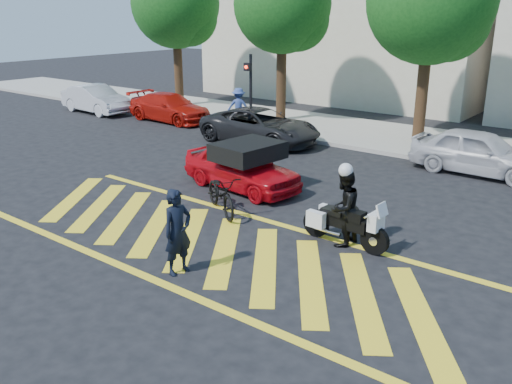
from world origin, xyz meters
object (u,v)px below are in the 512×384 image
Objects in this scene: parked_left at (170,107)px; bicycle at (221,193)px; parked_mid_right at (479,152)px; red_convertible at (242,167)px; parked_far_left at (96,99)px; officer_bike at (178,232)px; police_motorcycle at (343,223)px; officer_moto at (344,208)px; parked_mid_left at (260,126)px.

bicycle is at bearing -127.09° from parked_left.
bicycle is 8.60m from parked_mid_right.
parked_far_left reaches higher than red_convertible.
red_convertible is (-2.37, 4.86, -0.22)m from officer_bike.
police_motorcycle is at bearing -118.68° from parked_left.
parked_mid_right is at bearing 177.53° from officer_moto.
parked_mid_right reaches higher than police_motorcycle.
officer_bike is 5.41m from red_convertible.
police_motorcycle is 0.44× the size of parked_mid_left.
officer_bike is 3.68m from officer_moto.
officer_moto is 18.86m from parked_far_left.
parked_mid_right is at bearing -84.48° from parked_mid_left.
parked_left is at bearing 153.58° from police_motorcycle.
police_motorcycle is at bearing -105.39° from red_convertible.
red_convertible is 0.91× the size of parked_far_left.
parked_far_left reaches higher than bicycle.
parked_far_left is 18.37m from parked_mid_right.
red_convertible is at bearing -149.18° from parked_mid_left.
parked_far_left is 0.86× the size of parked_mid_left.
police_motorcycle is (3.42, 0.15, -0.01)m from bicycle.
parked_mid_left is at bearing 36.51° from officer_bike.
officer_moto reaches higher than parked_mid_left.
officer_bike is at bearing -147.64° from red_convertible.
officer_moto is 0.46× the size of red_convertible.
police_motorcycle is 4.59m from red_convertible.
police_motorcycle is at bearing 99.71° from officer_moto.
officer_bike is at bearing -118.06° from police_motorcycle.
parked_mid_left is at bearing -129.07° from officer_moto.
officer_bike is 1.00× the size of officer_moto.
parked_mid_right is at bearing -84.97° from parked_far_left.
red_convertible is 7.55m from parked_mid_right.
parked_mid_left is at bearing 38.21° from red_convertible.
officer_moto is at bearing -132.98° from parked_mid_left.
parked_mid_right is at bearing -34.57° from red_convertible.
bicycle is at bearing -174.59° from police_motorcycle.
parked_left is at bearing 54.45° from officer_bike.
officer_bike is 10.87m from parked_mid_right.
parked_left is 13.87m from parked_mid_right.
police_motorcycle is at bearing -132.91° from parked_mid_left.
bicycle is 3.43m from officer_moto.
parked_mid_right is (18.35, 0.77, 0.02)m from parked_far_left.
officer_moto is 0.40× the size of parked_left.
parked_mid_left is 7.97m from parked_mid_right.
bicycle is at bearing -149.19° from red_convertible.
parked_far_left reaches higher than police_motorcycle.
red_convertible is at bearing 139.95° from parked_mid_right.
parked_mid_right is (0.69, 7.40, -0.15)m from officer_moto.
parked_mid_right is (0.68, 7.40, 0.20)m from police_motorcycle.
bicycle is 3.43m from police_motorcycle.
bicycle is at bearing -84.60° from officer_moto.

